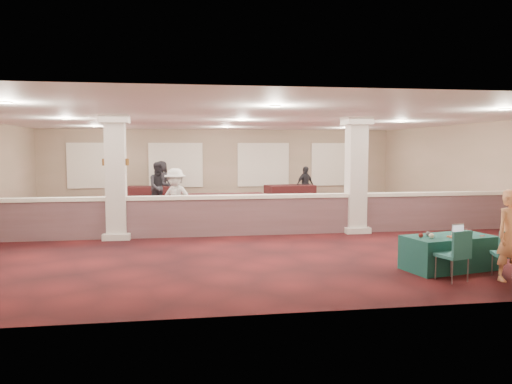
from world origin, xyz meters
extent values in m
plane|color=#431012|center=(0.00, 0.00, 0.00)|extent=(16.00, 16.00, 0.00)
cube|color=gray|center=(0.00, 8.00, 1.60)|extent=(16.00, 0.04, 3.20)
cube|color=gray|center=(0.00, -8.00, 1.60)|extent=(16.00, 0.04, 3.20)
cube|color=gray|center=(8.00, 0.00, 1.60)|extent=(0.04, 16.00, 3.20)
cube|color=white|center=(0.00, 0.00, 3.20)|extent=(16.00, 16.00, 0.02)
cube|color=brown|center=(0.00, -1.50, 0.50)|extent=(15.60, 0.20, 1.00)
cube|color=silver|center=(0.00, -1.50, 1.05)|extent=(15.60, 0.28, 0.10)
cube|color=beige|center=(-3.50, -1.50, 1.60)|extent=(0.50, 0.50, 3.20)
cube|color=beige|center=(-3.50, -1.50, 0.08)|extent=(0.70, 0.70, 0.16)
cube|color=beige|center=(-3.50, -1.50, 3.10)|extent=(0.72, 0.72, 0.20)
cube|color=beige|center=(3.00, -1.50, 1.60)|extent=(0.50, 0.50, 3.20)
cube|color=beige|center=(3.00, -1.50, 0.08)|extent=(0.70, 0.70, 0.16)
cube|color=beige|center=(3.00, -1.50, 3.10)|extent=(0.72, 0.72, 0.20)
cylinder|color=brown|center=(-3.78, -1.50, 2.00)|extent=(0.12, 0.12, 0.18)
cylinder|color=silver|center=(-3.78, -1.50, 2.00)|extent=(0.09, 0.09, 0.10)
cylinder|color=brown|center=(-3.22, -1.50, 2.00)|extent=(0.12, 0.12, 0.18)
cylinder|color=silver|center=(-3.22, -1.50, 2.00)|extent=(0.09, 0.09, 0.10)
cube|color=#103B34|center=(3.26, -5.94, 0.33)|extent=(1.86, 1.20, 0.66)
cube|color=#1E5753|center=(3.95, -6.73, 0.44)|extent=(0.55, 0.55, 0.06)
cube|color=#1E5753|center=(3.89, -6.92, 0.68)|extent=(0.42, 0.16, 0.43)
cylinder|color=slate|center=(3.72, -6.85, 0.20)|extent=(0.03, 0.03, 0.41)
cylinder|color=slate|center=(3.82, -6.50, 0.20)|extent=(0.03, 0.03, 0.41)
cube|color=#1E5753|center=(2.89, -6.71, 0.45)|extent=(0.57, 0.57, 0.06)
cube|color=#1E5753|center=(2.95, -6.91, 0.70)|extent=(0.43, 0.17, 0.44)
cylinder|color=slate|center=(2.76, -6.94, 0.21)|extent=(0.03, 0.03, 0.42)
cylinder|color=slate|center=(3.13, -6.84, 0.21)|extent=(0.03, 0.03, 0.42)
cylinder|color=slate|center=(2.65, -6.58, 0.21)|extent=(0.03, 0.03, 0.42)
cylinder|color=slate|center=(3.02, -6.47, 0.21)|extent=(0.03, 0.03, 0.42)
imported|color=#F2A069|center=(3.90, -6.88, 0.81)|extent=(0.63, 0.45, 1.63)
cube|color=black|center=(-4.49, 3.00, 0.34)|extent=(1.79, 1.14, 0.67)
cube|color=black|center=(-0.80, 3.00, 0.36)|extent=(1.81, 0.96, 0.72)
cube|color=black|center=(5.77, 1.87, 0.36)|extent=(1.80, 0.94, 0.72)
cube|color=black|center=(-3.10, 6.50, 0.38)|extent=(1.97, 1.14, 0.76)
cube|color=black|center=(0.39, 3.20, 0.35)|extent=(1.90, 1.32, 0.70)
cube|color=black|center=(2.75, 5.65, 0.41)|extent=(2.14, 1.31, 0.81)
imported|color=black|center=(-2.60, 4.00, 0.92)|extent=(0.99, 0.73, 1.84)
imported|color=silver|center=(-1.99, 0.00, 0.88)|extent=(1.24, 0.95, 1.77)
imported|color=black|center=(3.46, 5.89, 0.80)|extent=(1.03, 0.85, 1.59)
imported|color=black|center=(-2.62, 7.00, 0.91)|extent=(1.01, 0.92, 1.82)
cube|color=silver|center=(3.54, -5.93, 0.67)|extent=(0.34, 0.27, 0.02)
cube|color=silver|center=(3.52, -5.83, 0.78)|extent=(0.29, 0.07, 0.20)
cube|color=silver|center=(3.52, -5.84, 0.76)|extent=(0.27, 0.06, 0.17)
cube|color=#D55222|center=(3.35, -6.16, 0.67)|extent=(0.41, 0.34, 0.03)
sphere|color=beige|center=(2.79, -6.14, 0.71)|extent=(0.10, 0.10, 0.10)
sphere|color=maroon|center=(2.63, -6.03, 0.71)|extent=(0.09, 0.09, 0.09)
sphere|color=#49494E|center=(2.84, -5.92, 0.71)|extent=(0.09, 0.09, 0.09)
cube|color=red|center=(3.89, -6.07, 0.67)|extent=(0.11, 0.05, 0.01)
camera|label=1|loc=(-1.91, -14.79, 2.35)|focal=35.00mm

